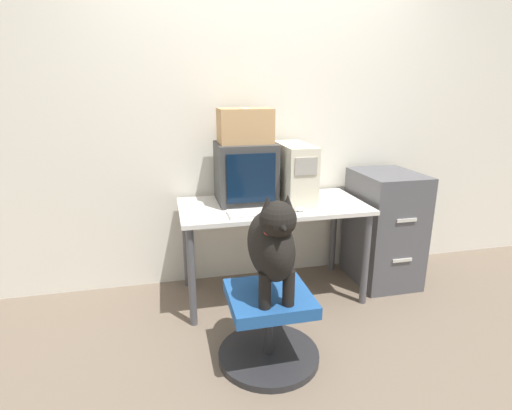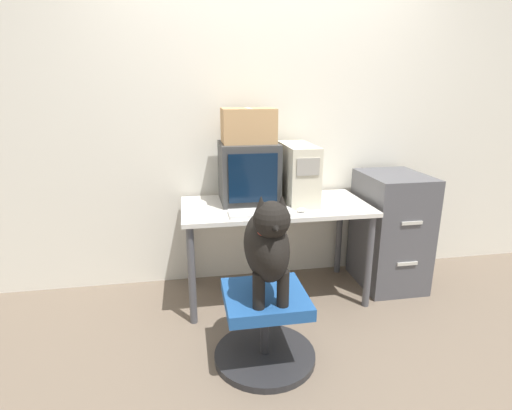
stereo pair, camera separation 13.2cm
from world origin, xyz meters
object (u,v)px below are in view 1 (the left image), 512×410
pc_tower (294,173)px  filing_cabinet (384,228)px  cardboard_box (245,126)px  dog (272,243)px  crt_monitor (245,173)px  office_chair (269,327)px  keyboard (260,213)px

pc_tower → filing_cabinet: size_ratio=0.54×
pc_tower → cardboard_box: bearing=169.8°
pc_tower → cardboard_box: cardboard_box is taller
pc_tower → dog: size_ratio=0.81×
crt_monitor → pc_tower: crt_monitor is taller
office_chair → pc_tower: bearing=63.4°
office_chair → filing_cabinet: bearing=33.6°
office_chair → dog: bearing=-90.0°
pc_tower → keyboard: pc_tower is taller
office_chair → filing_cabinet: 1.41m
keyboard → office_chair: bearing=-98.2°
keyboard → dog: size_ratio=0.72×
crt_monitor → keyboard: crt_monitor is taller
pc_tower → filing_cabinet: bearing=-1.8°
keyboard → dog: dog is taller
pc_tower → office_chair: pc_tower is taller
pc_tower → office_chair: bearing=-116.6°
pc_tower → office_chair: 1.14m
keyboard → cardboard_box: 0.64m
pc_tower → office_chair: (-0.40, -0.79, -0.72)m
dog → cardboard_box: 1.04m
office_chair → dog: (-0.00, -0.04, 0.53)m
keyboard → filing_cabinet: size_ratio=0.48×
pc_tower → filing_cabinet: pc_tower is taller
dog → pc_tower: bearing=64.5°
pc_tower → keyboard: 0.47m
cardboard_box → filing_cabinet: bearing=-4.5°
filing_cabinet → cardboard_box: cardboard_box is taller
cardboard_box → dog: bearing=-92.8°
keyboard → dog: 0.56m
office_chair → filing_cabinet: size_ratio=0.66×
filing_cabinet → cardboard_box: (-1.11, 0.09, 0.82)m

